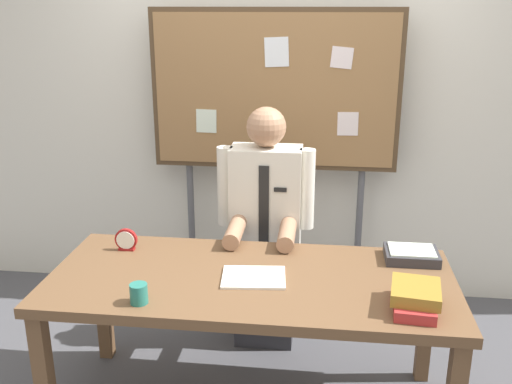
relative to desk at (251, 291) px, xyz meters
name	(u,v)px	position (x,y,z in m)	size (l,w,h in m)	color
back_wall	(277,99)	(0.00, 1.37, 0.69)	(6.40, 0.08, 2.70)	silver
desk	(251,291)	(0.00, 0.00, 0.00)	(1.90, 0.83, 0.74)	brown
person	(265,237)	(0.00, 0.66, 0.00)	(0.55, 0.56, 1.42)	#2D2D33
bulletin_board	(275,95)	(0.00, 1.17, 0.75)	(1.55, 0.09, 1.93)	#4C3823
book_stack	(415,297)	(0.72, -0.21, 0.13)	(0.23, 0.29, 0.10)	#B22D2D
open_notebook	(254,277)	(0.02, -0.02, 0.08)	(0.29, 0.23, 0.01)	white
desk_clock	(126,240)	(-0.68, 0.23, 0.13)	(0.12, 0.04, 0.12)	maroon
coffee_mug	(139,294)	(-0.44, -0.31, 0.12)	(0.08, 0.08, 0.09)	#267266
paper_tray	(411,255)	(0.77, 0.28, 0.11)	(0.26, 0.20, 0.06)	#333338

